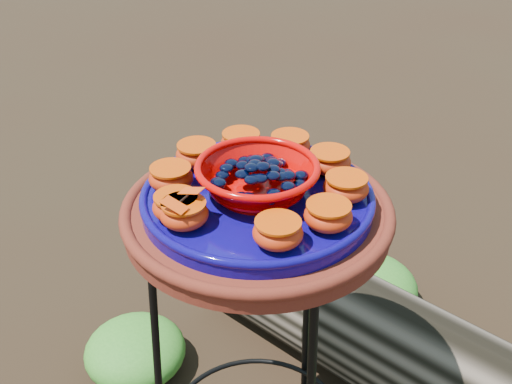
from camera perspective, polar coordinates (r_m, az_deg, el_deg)
The scene contains 19 objects.
plant_stand at distance 1.36m, azimuth 0.10°, elevation -15.07°, with size 0.44×0.44×0.70m, color black, non-canonical shape.
terracotta_saucer at distance 1.12m, azimuth 0.12°, elevation -2.10°, with size 0.46×0.46×0.04m, color #622413.
cobalt_plate at distance 1.10m, azimuth 0.12°, elevation -0.72°, with size 0.40×0.40×0.03m, color #070242.
red_bowl at distance 1.08m, azimuth 0.12°, elevation 1.10°, with size 0.20×0.20×0.06m, color #C60502, non-canonical shape.
glass_gems at distance 1.06m, azimuth 0.13°, elevation 3.00°, with size 0.15×0.15×0.03m, color black, non-canonical shape.
orange_half_0 at distance 1.01m, azimuth -6.40°, elevation -1.96°, with size 0.08×0.08×0.04m, color #AE140F.
orange_half_1 at distance 0.96m, azimuth 1.96°, elevation -3.66°, with size 0.08×0.08×0.04m, color #AE140F.
orange_half_2 at distance 1.01m, azimuth 6.43°, elevation -2.13°, with size 0.08×0.08×0.04m, color #AE140F.
orange_half_3 at distance 1.08m, azimuth 7.99°, elevation 0.37°, with size 0.08×0.08×0.04m, color #AE140F.
orange_half_4 at distance 1.16m, azimuth 6.54°, elevation 2.70°, with size 0.08×0.08×0.04m, color #AE140F.
orange_half_5 at distance 1.21m, azimuth 3.02°, elevation 4.15°, with size 0.08×0.08×0.04m, color #AE140F.
orange_half_6 at distance 1.21m, azimuth -1.34°, elevation 4.37°, with size 0.08×0.08×0.04m, color #AE140F.
orange_half_7 at distance 1.18m, azimuth -5.28°, elevation 3.33°, with size 0.08×0.08×0.04m, color #AE140F.
orange_half_8 at distance 1.11m, azimuth -7.56°, elevation 1.24°, with size 0.08×0.08×0.04m, color #AE140F.
orange_half_9 at distance 1.03m, azimuth -7.08°, elevation -1.32°, with size 0.08×0.08×0.04m, color #AE140F.
butterfly at distance 1.00m, azimuth -6.50°, elevation -0.58°, with size 0.09×0.05×0.01m, color #DE3D09, non-canonical shape.
driftwood_log at distance 1.68m, azimuth 16.99°, elevation -15.58°, with size 1.51×0.40×0.28m, color black, non-canonical shape.
foliage_left at distance 1.81m, azimuth -10.70°, elevation -13.60°, with size 0.27×0.27×0.14m, color #2D721E.
foliage_back at distance 1.99m, azimuth 9.75°, elevation -8.23°, with size 0.31×0.31×0.16m, color #2D721E.
Camera 1 is at (0.51, -0.78, 1.35)m, focal length 45.00 mm.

